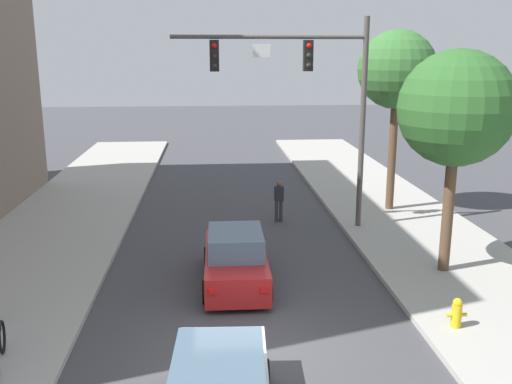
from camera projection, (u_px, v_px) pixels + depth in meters
ground_plane at (252, 349)px, 12.61m from camera, size 120.00×120.00×0.00m
traffic_signal_mast at (310, 84)px, 19.76m from camera, size 6.84×0.38×7.50m
car_lead_red at (236, 260)px, 16.02m from camera, size 1.87×4.26×1.60m
pedestrian_crossing_road at (279, 199)px, 21.95m from camera, size 0.36×0.22×1.64m
fire_hydrant at (457, 313)px, 13.22m from camera, size 0.48×0.24×0.72m
street_tree_nearest at (456, 109)px, 15.70m from camera, size 3.26×3.26×6.41m
street_tree_second at (397, 71)px, 22.11m from camera, size 3.07×3.07×7.18m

